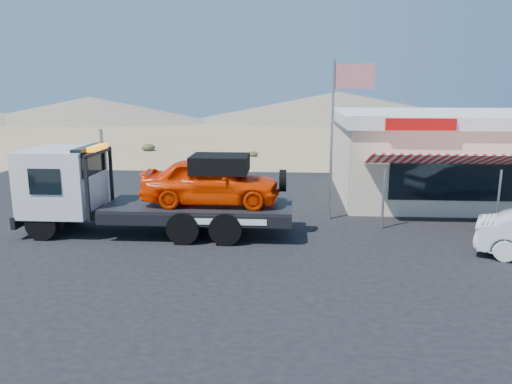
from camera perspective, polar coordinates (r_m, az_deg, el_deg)
ground at (r=15.56m, az=-8.00°, el=-7.17°), size 120.00×120.00×0.00m
asphalt_lot at (r=18.12m, az=0.16°, el=-4.21°), size 32.00×24.00×0.02m
tow_truck at (r=17.62m, az=-12.01°, el=0.54°), size 9.18×2.72×3.07m
jerky_store at (r=24.66m, az=21.30°, el=4.04°), size 10.40×9.97×3.90m
flagpole at (r=18.99m, az=9.42°, el=7.91°), size 1.55×0.10×6.00m
distant_hills at (r=70.76m, az=-6.71°, el=9.45°), size 126.00×48.00×4.20m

